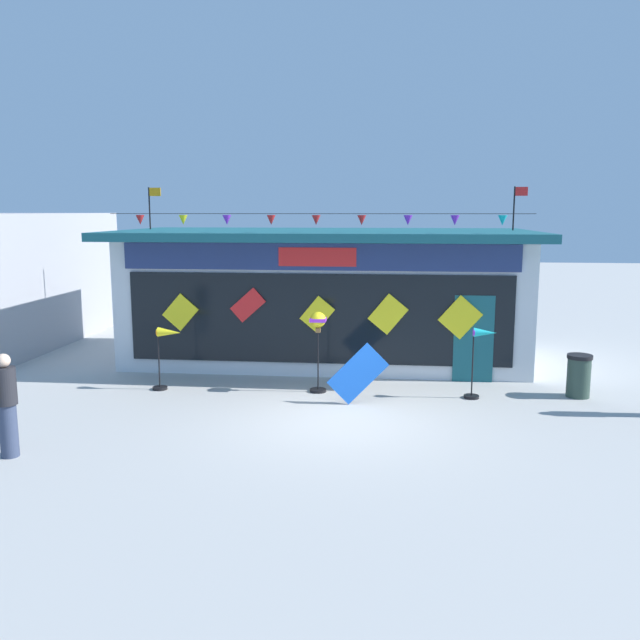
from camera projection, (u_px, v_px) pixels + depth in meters
ground_plane at (341, 419)px, 12.45m from camera, size 80.00×80.00×0.00m
kite_shop_building at (326, 294)px, 17.32m from camera, size 10.34×5.16×4.50m
wind_spinner_far_left at (167, 345)px, 14.35m from camera, size 0.69×0.32×1.39m
wind_spinner_left at (318, 331)px, 14.13m from camera, size 0.36×0.36×1.76m
wind_spinner_center_left at (481, 350)px, 13.68m from camera, size 0.62×0.32×1.50m
person_near_camera at (5, 403)px, 10.41m from camera, size 0.47×0.45×1.68m
trash_bin at (579, 376)px, 13.88m from camera, size 0.52×0.52×0.91m
display_kite_on_ground at (358, 374)px, 13.35m from camera, size 1.26×0.20×1.26m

